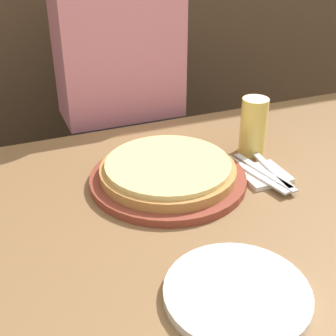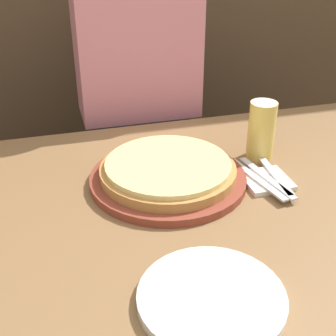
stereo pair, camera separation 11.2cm
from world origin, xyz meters
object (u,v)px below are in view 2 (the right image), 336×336
at_px(pizza_on_board, 168,173).
at_px(spoon, 276,176).
at_px(fork, 257,179).
at_px(beer_glass, 262,128).
at_px(diner_person, 139,125).
at_px(dinner_plate, 211,298).
at_px(dinner_knife, 267,178).

bearing_deg(pizza_on_board, spoon, -14.52).
distance_m(pizza_on_board, fork, 0.22).
distance_m(beer_glass, diner_person, 0.53).
bearing_deg(diner_person, spoon, -69.27).
height_order(dinner_plate, fork, dinner_plate).
distance_m(dinner_plate, spoon, 0.44).
bearing_deg(diner_person, dinner_knife, -71.48).
xyz_separation_m(pizza_on_board, beer_glass, (0.27, 0.06, 0.06)).
bearing_deg(beer_glass, dinner_knife, -107.46).
distance_m(beer_glass, spoon, 0.15).
bearing_deg(pizza_on_board, diner_person, 85.71).
relative_size(pizza_on_board, dinner_knife, 1.76).
height_order(beer_glass, dinner_knife, beer_glass).
bearing_deg(fork, dinner_plate, -125.57).
distance_m(dinner_knife, diner_person, 0.61).
bearing_deg(spoon, dinner_plate, -130.82).
distance_m(fork, spoon, 0.05).
relative_size(dinner_plate, spoon, 1.39).
distance_m(pizza_on_board, spoon, 0.26).
distance_m(dinner_plate, dinner_knife, 0.43).
xyz_separation_m(pizza_on_board, diner_person, (0.04, 0.51, -0.09)).
bearing_deg(dinner_plate, dinner_knife, 51.71).
relative_size(pizza_on_board, dinner_plate, 1.49).
height_order(beer_glass, fork, beer_glass).
relative_size(pizza_on_board, beer_glass, 2.43).
height_order(beer_glass, diner_person, diner_person).
height_order(dinner_knife, diner_person, diner_person).
bearing_deg(diner_person, fork, -73.76).
xyz_separation_m(dinner_knife, diner_person, (-0.19, 0.57, -0.08)).
bearing_deg(spoon, beer_glass, 83.22).
relative_size(fork, diner_person, 0.16).
xyz_separation_m(spoon, diner_person, (-0.22, 0.57, -0.08)).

